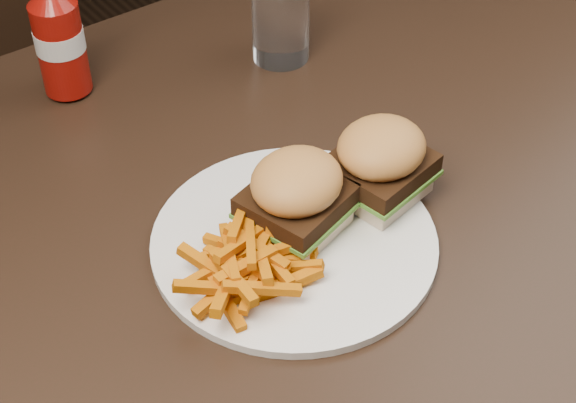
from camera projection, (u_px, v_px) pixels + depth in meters
dining_table at (293, 189)px, 0.94m from camera, size 1.20×0.80×0.04m
plate at (294, 241)px, 0.85m from camera, size 0.28×0.28×0.01m
sandwich_half_a at (296, 219)px, 0.85m from camera, size 0.10×0.10×0.02m
sandwich_half_b at (378, 185)px, 0.89m from camera, size 0.10×0.09×0.02m
fries_pile at (253, 250)px, 0.80m from camera, size 0.14×0.14×0.05m
ketchup_bottle at (61, 48)px, 1.00m from camera, size 0.07×0.07×0.11m
tumbler at (280, 18)px, 1.06m from camera, size 0.09×0.09×0.11m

